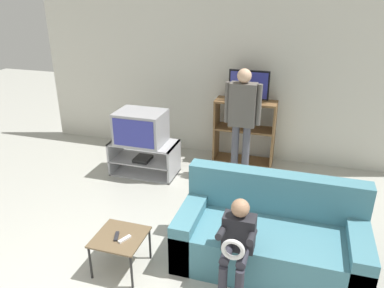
% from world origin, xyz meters
% --- Properties ---
extents(wall_back, '(6.40, 0.06, 2.60)m').
position_xyz_m(wall_back, '(0.00, 4.07, 1.30)').
color(wall_back, beige).
rests_on(wall_back, ground_plane).
extents(tv_stand, '(1.01, 0.55, 0.52)m').
position_xyz_m(tv_stand, '(-0.91, 2.93, 0.25)').
color(tv_stand, '#A8A8AD').
rests_on(tv_stand, ground_plane).
extents(television_main, '(0.72, 0.55, 0.49)m').
position_xyz_m(television_main, '(-0.94, 2.92, 0.76)').
color(television_main, '#9E9EA3').
rests_on(television_main, tv_stand).
extents(media_shelf, '(0.98, 0.37, 1.05)m').
position_xyz_m(media_shelf, '(0.49, 3.81, 0.54)').
color(media_shelf, brown).
rests_on(media_shelf, ground_plane).
extents(television_flat, '(0.63, 0.20, 0.49)m').
position_xyz_m(television_flat, '(0.52, 3.78, 1.29)').
color(television_flat, black).
rests_on(television_flat, media_shelf).
extents(snack_table, '(0.50, 0.50, 0.40)m').
position_xyz_m(snack_table, '(-0.27, 0.86, 0.36)').
color(snack_table, brown).
rests_on(snack_table, ground_plane).
extents(remote_control_black, '(0.08, 0.15, 0.02)m').
position_xyz_m(remote_control_black, '(-0.29, 0.83, 0.41)').
color(remote_control_black, '#232328').
rests_on(remote_control_black, snack_table).
extents(remote_control_white, '(0.09, 0.15, 0.02)m').
position_xyz_m(remote_control_white, '(-0.19, 0.82, 0.41)').
color(remote_control_white, silver).
rests_on(remote_control_white, snack_table).
extents(couch, '(1.90, 0.90, 0.91)m').
position_xyz_m(couch, '(1.18, 1.41, 0.30)').
color(couch, teal).
rests_on(couch, ground_plane).
extents(person_standing_adult, '(0.53, 0.20, 1.68)m').
position_xyz_m(person_standing_adult, '(0.53, 3.24, 1.02)').
color(person_standing_adult, '#4C4C56').
rests_on(person_standing_adult, ground_plane).
extents(person_seated_child, '(0.33, 0.43, 0.97)m').
position_xyz_m(person_seated_child, '(0.92, 0.88, 0.58)').
color(person_seated_child, '#2D2D38').
rests_on(person_seated_child, ground_plane).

